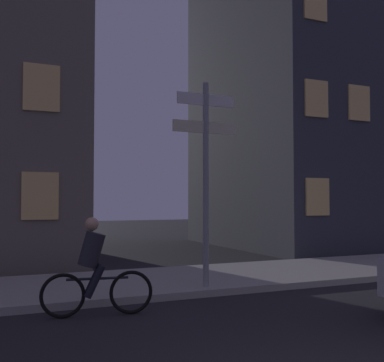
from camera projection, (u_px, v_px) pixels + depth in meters
name	position (u px, v px, depth m)	size (l,w,h in m)	color
sidewalk_kerb	(136.00, 283.00, 10.30)	(40.00, 3.35, 0.14)	#9E9991
signpost	(206.00, 167.00, 9.68)	(1.46, 0.12, 4.18)	gray
cyclist	(94.00, 270.00, 7.69)	(1.81, 0.38, 1.61)	black
building_right_block	(319.00, 29.00, 20.67)	(8.90, 8.50, 18.87)	#383842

